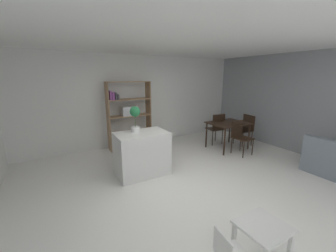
# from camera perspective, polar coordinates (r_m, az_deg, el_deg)

# --- Properties ---
(ground_plane) EXTENTS (10.27, 10.27, 0.00)m
(ground_plane) POSITION_cam_1_polar(r_m,az_deg,el_deg) (3.98, 5.17, -17.09)
(ground_plane) COLOR silver
(ceiling_slab) EXTENTS (7.45, 6.10, 0.06)m
(ceiling_slab) POSITION_cam_1_polar(r_m,az_deg,el_deg) (3.48, 6.21, 24.26)
(ceiling_slab) COLOR white
(ceiling_slab) RESTS_ON ground_plane
(back_partition) EXTENTS (7.45, 0.06, 2.65)m
(back_partition) POSITION_cam_1_polar(r_m,az_deg,el_deg) (6.18, -10.78, 6.88)
(back_partition) COLOR silver
(back_partition) RESTS_ON ground_plane
(right_partition_gray) EXTENTS (0.06, 6.10, 2.65)m
(right_partition_gray) POSITION_cam_1_polar(r_m,az_deg,el_deg) (6.37, 34.14, 4.95)
(right_partition_gray) COLOR gray
(right_partition_gray) RESTS_ON ground_plane
(kitchen_island) EXTENTS (1.06, 0.67, 0.91)m
(kitchen_island) POSITION_cam_1_polar(r_m,az_deg,el_deg) (4.37, -7.26, -7.59)
(kitchen_island) COLOR silver
(kitchen_island) RESTS_ON ground_plane
(potted_plant_on_island) EXTENTS (0.21, 0.21, 0.53)m
(potted_plant_on_island) POSITION_cam_1_polar(r_m,az_deg,el_deg) (4.25, -9.16, 2.73)
(potted_plant_on_island) COLOR white
(potted_plant_on_island) RESTS_ON kitchen_island
(open_bookshelf) EXTENTS (1.21, 0.36, 1.90)m
(open_bookshelf) POSITION_cam_1_polar(r_m,az_deg,el_deg) (5.87, -11.20, 3.35)
(open_bookshelf) COLOR #997551
(open_bookshelf) RESTS_ON ground_plane
(child_table) EXTENTS (0.51, 0.48, 0.45)m
(child_table) POSITION_cam_1_polar(r_m,az_deg,el_deg) (2.75, 24.82, -25.14)
(child_table) COLOR silver
(child_table) RESTS_ON ground_plane
(dining_table) EXTENTS (1.05, 0.84, 0.76)m
(dining_table) POSITION_cam_1_polar(r_m,az_deg,el_deg) (6.03, 16.38, 0.18)
(dining_table) COLOR black
(dining_table) RESTS_ON ground_plane
(dining_chair_far) EXTENTS (0.46, 0.45, 0.94)m
(dining_chair_far) POSITION_cam_1_polar(r_m,az_deg,el_deg) (6.35, 13.38, -0.10)
(dining_chair_far) COLOR black
(dining_chair_far) RESTS_ON ground_plane
(dining_chair_near) EXTENTS (0.44, 0.46, 0.88)m
(dining_chair_near) POSITION_cam_1_polar(r_m,az_deg,el_deg) (5.77, 19.40, -2.26)
(dining_chair_near) COLOR black
(dining_chair_near) RESTS_ON ground_plane
(dining_chair_window_side) EXTENTS (0.45, 0.48, 0.91)m
(dining_chair_window_side) POSITION_cam_1_polar(r_m,az_deg,el_deg) (6.59, 20.87, -0.27)
(dining_chair_window_side) COLOR black
(dining_chair_window_side) RESTS_ON ground_plane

